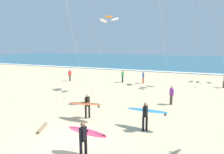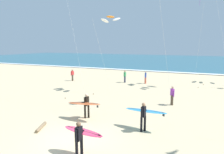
# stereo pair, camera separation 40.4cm
# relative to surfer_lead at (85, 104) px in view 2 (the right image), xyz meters

# --- Properties ---
(ground_plane) EXTENTS (160.00, 160.00, 0.00)m
(ground_plane) POSITION_rel_surfer_lead_xyz_m (0.96, -2.90, -1.05)
(ground_plane) COLOR #D1BA8E
(ocean_water) EXTENTS (160.00, 60.00, 0.08)m
(ocean_water) POSITION_rel_surfer_lead_xyz_m (0.96, 55.43, -1.01)
(ocean_water) COLOR #2D6075
(ocean_water) RESTS_ON ground
(shoreline_foam) EXTENTS (160.00, 1.39, 0.01)m
(shoreline_foam) POSITION_rel_surfer_lead_xyz_m (0.96, 25.73, -0.97)
(shoreline_foam) COLOR white
(shoreline_foam) RESTS_ON ocean_water
(surfer_lead) EXTENTS (2.45, 0.92, 1.71)m
(surfer_lead) POSITION_rel_surfer_lead_xyz_m (0.00, 0.00, 0.00)
(surfer_lead) COLOR black
(surfer_lead) RESTS_ON ground
(surfer_trailing) EXTENTS (2.56, 1.01, 1.71)m
(surfer_trailing) POSITION_rel_surfer_lead_xyz_m (4.08, -0.16, -0.00)
(surfer_trailing) COLOR black
(surfer_trailing) RESTS_ON ground
(surfer_third) EXTENTS (1.92, 0.92, 1.71)m
(surfer_third) POSITION_rel_surfer_lead_xyz_m (2.23, -4.03, -0.01)
(surfer_third) COLOR black
(surfer_third) RESTS_ON ground
(kite_arc_amber_near) EXTENTS (2.48, 3.24, 7.89)m
(kite_arc_amber_near) POSITION_rel_surfer_lead_xyz_m (-1.87, 8.34, 6.51)
(kite_arc_amber_near) COLOR white
(kite_arc_amber_near) RESTS_ON ground
(bystander_blue_top) EXTENTS (0.28, 0.47, 1.59)m
(bystander_blue_top) POSITION_rel_surfer_lead_xyz_m (0.65, 13.70, -0.24)
(bystander_blue_top) COLOR #D8593F
(bystander_blue_top) RESTS_ON ground
(bystander_green_top) EXTENTS (0.25, 0.49, 1.59)m
(bystander_green_top) POSITION_rel_surfer_lead_xyz_m (-2.01, 13.30, -0.24)
(bystander_green_top) COLOR #2D334C
(bystander_green_top) RESTS_ON ground
(bystander_purple_top) EXTENTS (0.35, 0.40, 1.59)m
(bystander_purple_top) POSITION_rel_surfer_lead_xyz_m (4.95, 5.54, -0.24)
(bystander_purple_top) COLOR #4C3D2D
(bystander_purple_top) RESTS_ON ground
(bystander_red_top) EXTENTS (0.29, 0.46, 1.59)m
(bystander_red_top) POSITION_rel_surfer_lead_xyz_m (-9.09, 11.58, -0.24)
(bystander_red_top) COLOR #4C3D2D
(bystander_red_top) RESTS_ON ground
(driftwood_log) EXTENTS (0.64, 1.29, 0.19)m
(driftwood_log) POSITION_rel_surfer_lead_xyz_m (-1.60, -2.43, -0.96)
(driftwood_log) COLOR #846B4C
(driftwood_log) RESTS_ON ground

